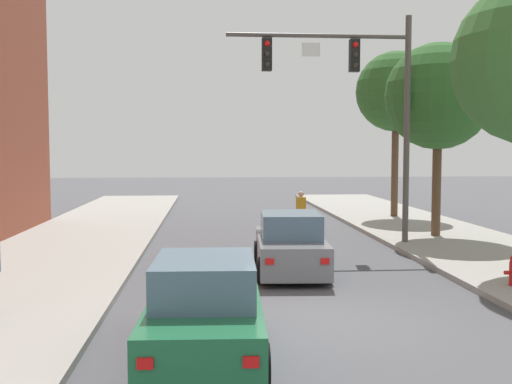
% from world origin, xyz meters
% --- Properties ---
extents(ground_plane, '(120.00, 120.00, 0.00)m').
position_xyz_m(ground_plane, '(0.00, 0.00, 0.00)').
color(ground_plane, '#4C4C51').
extents(traffic_signal_mast, '(6.11, 0.38, 7.50)m').
position_xyz_m(traffic_signal_mast, '(2.90, 8.57, 5.32)').
color(traffic_signal_mast, '#514C47').
rests_on(traffic_signal_mast, sidewalk_right).
extents(car_lead_grey, '(2.01, 4.32, 1.60)m').
position_xyz_m(car_lead_grey, '(0.14, 4.56, 0.72)').
color(car_lead_grey, slate).
rests_on(car_lead_grey, ground).
extents(car_following_green, '(1.95, 4.29, 1.60)m').
position_xyz_m(car_following_green, '(-2.07, -1.90, 0.72)').
color(car_following_green, '#1E663D').
rests_on(car_following_green, ground).
extents(pedestrian_crossing_road, '(0.36, 0.22, 1.64)m').
position_xyz_m(pedestrian_crossing_road, '(1.58, 11.98, 0.91)').
color(pedestrian_crossing_road, '#232847').
rests_on(pedestrian_crossing_road, ground).
extents(street_tree_second, '(3.80, 3.80, 6.90)m').
position_xyz_m(street_tree_second, '(6.20, 9.96, 5.13)').
color(street_tree_second, brown).
rests_on(street_tree_second, sidewalk_right).
extents(street_tree_third, '(3.69, 3.69, 7.63)m').
position_xyz_m(street_tree_third, '(6.66, 16.33, 5.90)').
color(street_tree_third, brown).
rests_on(street_tree_third, sidewalk_right).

